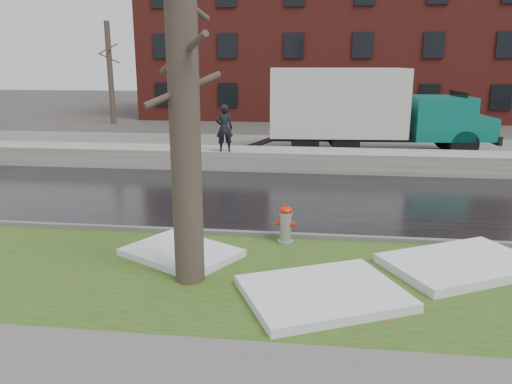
# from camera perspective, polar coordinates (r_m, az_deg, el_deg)

# --- Properties ---
(ground) EXTENTS (120.00, 120.00, 0.00)m
(ground) POSITION_cam_1_polar(r_m,az_deg,el_deg) (10.74, -1.84, -6.96)
(ground) COLOR #47423D
(ground) RESTS_ON ground
(verge) EXTENTS (60.00, 4.50, 0.04)m
(verge) POSITION_cam_1_polar(r_m,az_deg,el_deg) (9.60, -3.02, -9.56)
(verge) COLOR #264617
(verge) RESTS_ON ground
(road) EXTENTS (60.00, 7.00, 0.03)m
(road) POSITION_cam_1_polar(r_m,az_deg,el_deg) (14.98, 0.85, -0.61)
(road) COLOR black
(road) RESTS_ON ground
(parking_lot) EXTENTS (60.00, 9.00, 0.03)m
(parking_lot) POSITION_cam_1_polar(r_m,az_deg,el_deg) (23.25, 3.18, 4.86)
(parking_lot) COLOR slate
(parking_lot) RESTS_ON ground
(curb) EXTENTS (60.00, 0.15, 0.14)m
(curb) POSITION_cam_1_polar(r_m,az_deg,el_deg) (11.64, -1.07, -4.84)
(curb) COLOR slate
(curb) RESTS_ON ground
(snowbank) EXTENTS (60.00, 1.60, 0.75)m
(snowbank) POSITION_cam_1_polar(r_m,az_deg,el_deg) (18.97, 2.26, 3.75)
(snowbank) COLOR #B4B0A5
(snowbank) RESTS_ON ground
(brick_building) EXTENTS (26.00, 12.00, 10.00)m
(brick_building) POSITION_cam_1_polar(r_m,az_deg,el_deg) (39.88, 8.10, 15.99)
(brick_building) COLOR maroon
(brick_building) RESTS_ON ground
(bg_tree_left) EXTENTS (1.40, 1.62, 6.50)m
(bg_tree_left) POSITION_cam_1_polar(r_m,az_deg,el_deg) (34.65, -16.33, 13.03)
(bg_tree_left) COLOR brown
(bg_tree_left) RESTS_ON ground
(bg_tree_center) EXTENTS (1.40, 1.62, 6.50)m
(bg_tree_center) POSITION_cam_1_polar(r_m,az_deg,el_deg) (36.66, -4.89, 13.60)
(bg_tree_center) COLOR brown
(bg_tree_center) RESTS_ON ground
(fire_hydrant) EXTENTS (0.44, 0.40, 0.89)m
(fire_hydrant) POSITION_cam_1_polar(r_m,az_deg,el_deg) (11.04, 3.43, -3.53)
(fire_hydrant) COLOR #9FA0A7
(fire_hydrant) RESTS_ON verge
(tree) EXTENTS (1.20, 1.41, 6.73)m
(tree) POSITION_cam_1_polar(r_m,az_deg,el_deg) (8.67, -8.26, 11.04)
(tree) COLOR brown
(tree) RESTS_ON verge
(box_truck) EXTENTS (11.21, 3.26, 3.71)m
(box_truck) POSITION_cam_1_polar(r_m,az_deg,el_deg) (22.66, 12.20, 9.26)
(box_truck) COLOR black
(box_truck) RESTS_ON ground
(worker) EXTENTS (0.72, 0.57, 1.72)m
(worker) POSITION_cam_1_polar(r_m,az_deg,el_deg) (18.44, -3.64, 7.30)
(worker) COLOR black
(worker) RESTS_ON snowbank
(snow_patch_near) EXTENTS (3.20, 2.91, 0.16)m
(snow_patch_near) POSITION_cam_1_polar(r_m,az_deg,el_deg) (8.78, 7.68, -11.38)
(snow_patch_near) COLOR white
(snow_patch_near) RESTS_ON verge
(snow_patch_far) EXTENTS (2.70, 2.48, 0.14)m
(snow_patch_far) POSITION_cam_1_polar(r_m,az_deg,el_deg) (10.57, -8.53, -6.84)
(snow_patch_far) COLOR white
(snow_patch_far) RESTS_ON verge
(snow_patch_side) EXTENTS (3.32, 2.91, 0.18)m
(snow_patch_side) POSITION_cam_1_polar(r_m,az_deg,el_deg) (10.62, 22.36, -7.63)
(snow_patch_side) COLOR white
(snow_patch_side) RESTS_ON verge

